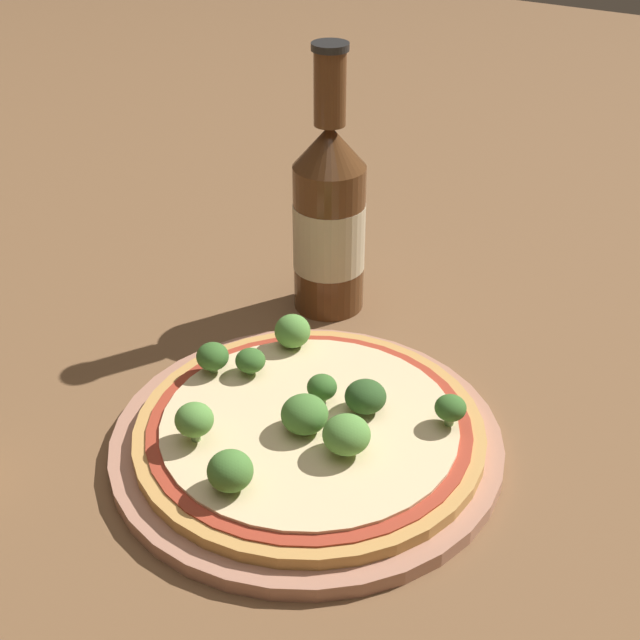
% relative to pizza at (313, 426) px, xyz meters
% --- Properties ---
extents(ground_plane, '(3.00, 3.00, 0.00)m').
position_rel_pizza_xyz_m(ground_plane, '(-0.00, -0.01, -0.02)').
color(ground_plane, brown).
extents(plate, '(0.30, 0.30, 0.01)m').
position_rel_pizza_xyz_m(plate, '(-0.01, 0.00, -0.01)').
color(plate, tan).
rests_on(plate, ground_plane).
extents(pizza, '(0.26, 0.26, 0.01)m').
position_rel_pizza_xyz_m(pizza, '(0.00, 0.00, 0.00)').
color(pizza, tan).
rests_on(pizza, plate).
extents(broccoli_floret_0, '(0.03, 0.03, 0.03)m').
position_rel_pizza_xyz_m(broccoli_floret_0, '(-0.06, 0.06, 0.03)').
color(broccoli_floret_0, '#7A9E5B').
rests_on(broccoli_floret_0, pizza).
extents(broccoli_floret_1, '(0.02, 0.02, 0.02)m').
position_rel_pizza_xyz_m(broccoli_floret_1, '(0.03, 0.07, 0.02)').
color(broccoli_floret_1, '#7A9E5B').
rests_on(broccoli_floret_1, pizza).
extents(broccoli_floret_2, '(0.03, 0.03, 0.03)m').
position_rel_pizza_xyz_m(broccoli_floret_2, '(-0.02, -0.04, 0.02)').
color(broccoli_floret_2, '#7A9E5B').
rests_on(broccoli_floret_2, pizza).
extents(broccoli_floret_3, '(0.03, 0.03, 0.03)m').
position_rel_pizza_xyz_m(broccoli_floret_3, '(-0.09, 0.01, 0.02)').
color(broccoli_floret_3, '#7A9E5B').
rests_on(broccoli_floret_3, pizza).
extents(broccoli_floret_4, '(0.03, 0.03, 0.03)m').
position_rel_pizza_xyz_m(broccoli_floret_4, '(0.08, 0.07, 0.02)').
color(broccoli_floret_4, '#7A9E5B').
rests_on(broccoli_floret_4, pizza).
extents(broccoli_floret_5, '(0.03, 0.03, 0.03)m').
position_rel_pizza_xyz_m(broccoli_floret_5, '(0.01, 0.10, 0.02)').
color(broccoli_floret_5, '#7A9E5B').
rests_on(broccoli_floret_5, pizza).
extents(broccoli_floret_6, '(0.02, 0.02, 0.02)m').
position_rel_pizza_xyz_m(broccoli_floret_6, '(0.02, 0.01, 0.02)').
color(broccoli_floret_6, '#7A9E5B').
rests_on(broccoli_floret_6, pizza).
extents(broccoli_floret_7, '(0.04, 0.04, 0.03)m').
position_rel_pizza_xyz_m(broccoli_floret_7, '(-0.01, -0.00, 0.02)').
color(broccoli_floret_7, '#7A9E5B').
rests_on(broccoli_floret_7, pizza).
extents(broccoli_floret_8, '(0.02, 0.02, 0.02)m').
position_rel_pizza_xyz_m(broccoli_floret_8, '(0.05, -0.09, 0.02)').
color(broccoli_floret_8, '#7A9E5B').
rests_on(broccoli_floret_8, pizza).
extents(broccoli_floret_9, '(0.03, 0.03, 0.03)m').
position_rel_pizza_xyz_m(broccoli_floret_9, '(0.03, -0.03, 0.02)').
color(broccoli_floret_9, '#7A9E5B').
rests_on(broccoli_floret_9, pizza).
extents(beer_bottle, '(0.07, 0.07, 0.25)m').
position_rel_pizza_xyz_m(beer_bottle, '(0.19, 0.09, 0.07)').
color(beer_bottle, '#563319').
rests_on(beer_bottle, ground_plane).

